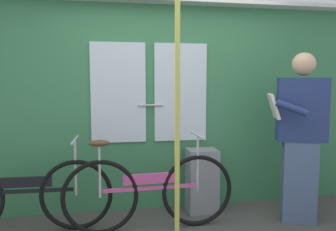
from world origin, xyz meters
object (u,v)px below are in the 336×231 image
(handrail_pole, at_px, (177,126))
(passenger_reading_newspaper, at_px, (300,134))
(bicycle_near_door, at_px, (21,195))
(bicycle_leaning_behind, at_px, (150,192))
(trash_bin_by_wall, at_px, (202,180))

(handrail_pole, bearing_deg, passenger_reading_newspaper, 29.75)
(bicycle_near_door, distance_m, passenger_reading_newspaper, 2.84)
(bicycle_leaning_behind, height_order, trash_bin_by_wall, bicycle_leaning_behind)
(handrail_pole, bearing_deg, bicycle_leaning_behind, 95.53)
(bicycle_near_door, height_order, passenger_reading_newspaper, passenger_reading_newspaper)
(bicycle_leaning_behind, relative_size, trash_bin_by_wall, 2.39)
(bicycle_near_door, distance_m, trash_bin_by_wall, 1.88)
(bicycle_near_door, xyz_separation_m, handrail_pole, (1.31, -1.06, 0.78))
(trash_bin_by_wall, bearing_deg, bicycle_leaning_behind, -148.83)
(bicycle_near_door, distance_m, handrail_pole, 1.85)
(bicycle_near_door, distance_m, bicycle_leaning_behind, 1.23)
(bicycle_near_door, relative_size, passenger_reading_newspaper, 0.98)
(bicycle_leaning_behind, distance_m, trash_bin_by_wall, 0.75)
(bicycle_leaning_behind, height_order, handrail_pole, handrail_pole)
(handrail_pole, bearing_deg, bicycle_near_door, 141.15)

